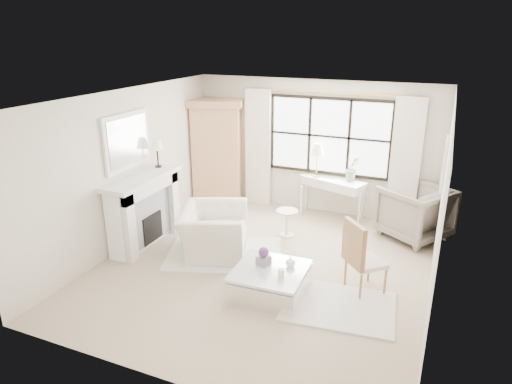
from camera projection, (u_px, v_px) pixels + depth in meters
floor at (263, 267)px, 7.33m from camera, size 5.50×5.50×0.00m
ceiling at (264, 97)px, 6.43m from camera, size 5.50×5.50×0.00m
wall_back at (314, 147)px, 9.27m from camera, size 5.00×0.00×5.00m
wall_front at (159, 271)px, 4.50m from camera, size 5.00×0.00×5.00m
wall_left at (128, 169)px, 7.80m from camera, size 0.00×5.50×5.50m
wall_right at (440, 212)px, 5.96m from camera, size 0.00×5.50×5.50m
window_pane at (329, 136)px, 9.06m from camera, size 2.40×0.02×1.50m
window_frame at (329, 136)px, 9.05m from camera, size 2.50×0.04×1.50m
curtain_rod at (331, 92)px, 8.71m from camera, size 3.30×0.04×0.04m
curtain_left at (258, 148)px, 9.66m from camera, size 0.55×0.10×2.47m
curtain_right at (405, 163)px, 8.56m from camera, size 0.55×0.10×2.47m
fireplace at (143, 209)px, 7.95m from camera, size 0.58×1.66×1.26m
mirror_frame at (127, 141)px, 7.62m from camera, size 0.05×1.15×0.95m
mirror_glass at (129, 141)px, 7.61m from camera, size 0.02×1.00×0.80m
art_frame at (444, 164)px, 7.38m from camera, size 0.04×0.62×0.82m
art_canvas at (443, 164)px, 7.39m from camera, size 0.01×0.52×0.72m
mantel_lamp at (157, 146)px, 8.10m from camera, size 0.22×0.22×0.51m
armoire at (217, 151)px, 9.81m from camera, size 1.28×1.02×2.24m
console_table at (332, 198)px, 9.21m from camera, size 1.38×0.83×0.80m
console_lamp at (317, 150)px, 9.01m from camera, size 0.28×0.28×0.69m
orchid_plant at (352, 169)px, 8.85m from camera, size 0.36×0.35×0.51m
side_table at (287, 219)px, 8.33m from camera, size 0.40×0.40×0.51m
rug_left at (224, 254)px, 7.72m from camera, size 2.23×1.89×0.03m
rug_right at (339, 306)px, 6.26m from camera, size 1.61×1.27×0.03m
club_armchair at (213, 231)px, 7.68m from camera, size 1.42×1.51×0.79m
wingback_chair at (415, 212)px, 8.24m from camera, size 1.47×1.46×0.97m
french_chair at (364, 272)px, 6.57m from camera, size 0.68×0.68×1.08m
coffee_table at (270, 281)px, 6.56m from camera, size 1.03×1.03×0.38m
planter_box at (264, 261)px, 6.60m from camera, size 0.21×0.21×0.13m
planter_flowers at (264, 252)px, 6.56m from camera, size 0.15×0.15×0.15m
pillar_candle at (281, 273)px, 6.27m from camera, size 0.09×0.09×0.12m
coffee_vase at (291, 262)px, 6.55m from camera, size 0.16×0.16×0.15m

